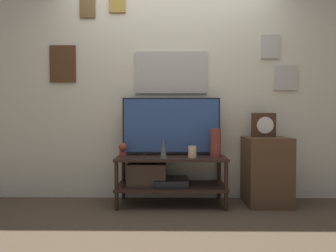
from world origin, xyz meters
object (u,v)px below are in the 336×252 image
Objects in this scene: vase_tall_ceramic at (216,143)px; decorative_bust at (123,149)px; candle_jar at (192,152)px; vase_slim_bronze at (164,148)px; television at (171,126)px; mantel_clock at (264,125)px.

decorative_bust is at bearing 178.82° from vase_tall_ceramic.
decorative_bust is (-0.74, 0.04, 0.02)m from candle_jar.
decorative_bust is (-0.44, 0.10, -0.03)m from vase_slim_bronze.
television reaches higher than vase_slim_bronze.
television is 8.85× the size of candle_jar.
vase_tall_ceramic is 1.15× the size of mantel_clock.
vase_slim_bronze is 0.45m from decorative_bust.
vase_tall_ceramic is 0.99m from decorative_bust.
television is 1.02m from mantel_clock.
mantel_clock is at bearing 11.45° from vase_slim_bronze.
vase_slim_bronze is 1.14m from mantel_clock.
vase_slim_bronze is 0.55m from vase_tall_ceramic.
decorative_bust is (-0.51, -0.15, -0.25)m from television.
candle_jar is 0.86m from mantel_clock.
vase_tall_ceramic is at bearing -19.96° from television.
vase_slim_bronze is at bearing -107.18° from television.
mantel_clock is (0.55, 0.14, 0.19)m from vase_tall_ceramic.
candle_jar is at bearing -40.62° from television.
candle_jar is at bearing 11.11° from vase_slim_bronze.
mantel_clock is at bearing 11.58° from candle_jar.
mantel_clock is at bearing 14.63° from vase_tall_ceramic.
television is 0.53m from vase_tall_ceramic.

